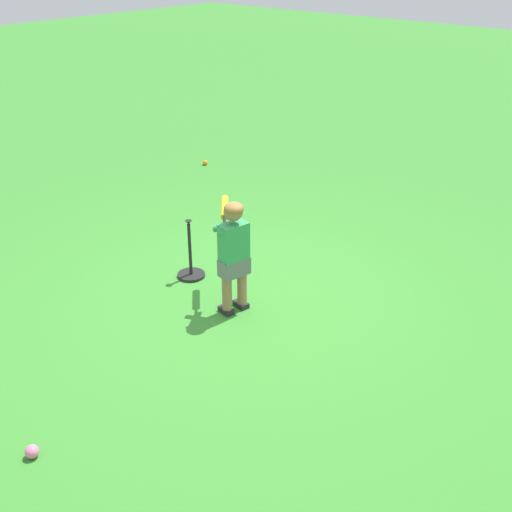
{
  "coord_description": "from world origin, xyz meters",
  "views": [
    {
      "loc": [
        3.46,
        -3.92,
        3.13
      ],
      "look_at": [
        0.05,
        0.04,
        0.45
      ],
      "focal_mm": 44.5,
      "sensor_mm": 36.0,
      "label": 1
    }
  ],
  "objects_px": {
    "play_ball_far_right": "(32,452)",
    "batting_tee": "(191,267)",
    "play_ball_behind_batter": "(205,162)",
    "child_batter": "(233,246)"
  },
  "relations": [
    {
      "from": "play_ball_behind_batter",
      "to": "child_batter",
      "type": "bearing_deg",
      "value": -41.52
    },
    {
      "from": "child_batter",
      "to": "play_ball_far_right",
      "type": "height_order",
      "value": "child_batter"
    },
    {
      "from": "play_ball_far_right",
      "to": "play_ball_behind_batter",
      "type": "xyz_separation_m",
      "value": [
        -3.32,
        4.98,
        -0.01
      ]
    },
    {
      "from": "child_batter",
      "to": "play_ball_behind_batter",
      "type": "bearing_deg",
      "value": 138.48
    },
    {
      "from": "child_batter",
      "to": "batting_tee",
      "type": "distance_m",
      "value": 0.95
    },
    {
      "from": "child_batter",
      "to": "batting_tee",
      "type": "height_order",
      "value": "child_batter"
    },
    {
      "from": "child_batter",
      "to": "play_ball_behind_batter",
      "type": "relative_size",
      "value": 14.39
    },
    {
      "from": "play_ball_behind_batter",
      "to": "batting_tee",
      "type": "bearing_deg",
      "value": -47.6
    },
    {
      "from": "play_ball_far_right",
      "to": "batting_tee",
      "type": "bearing_deg",
      "value": 112.15
    },
    {
      "from": "play_ball_far_right",
      "to": "play_ball_behind_batter",
      "type": "distance_m",
      "value": 5.99
    }
  ]
}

